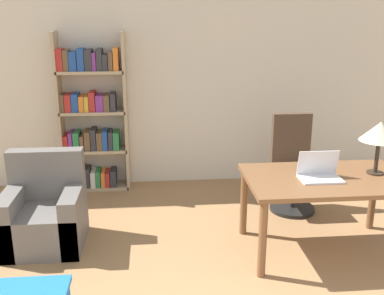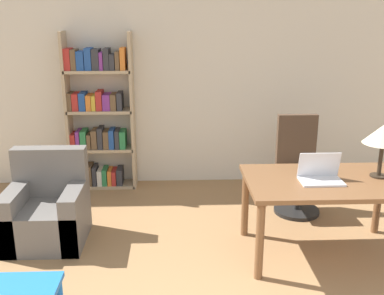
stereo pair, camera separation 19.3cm
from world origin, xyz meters
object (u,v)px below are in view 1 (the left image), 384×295
Objects in this scene: bookshelf at (91,119)px; desk at (326,187)px; table_lamp at (380,133)px; armchair at (45,216)px; office_chair at (292,167)px; laptop at (319,173)px.

desk is at bearing -37.79° from bookshelf.
table_lamp is 0.55× the size of armchair.
table_lamp reaches higher than office_chair.
armchair is at bearing -102.06° from bookshelf.
desk is at bearing -7.98° from armchair.
laptop reaches higher than armchair.
office_chair is 2.46m from bookshelf.
desk is 1.66× the size of armchair.
office_chair is 1.23× the size of armchair.
table_lamp is at bearing -5.71° from armchair.
table_lamp is (0.56, 0.09, 0.33)m from laptop.
desk is 2.91m from bookshelf.
office_chair is 0.56× the size of bookshelf.
table_lamp is 0.25× the size of bookshelf.
armchair is at bearing -166.96° from office_chair.
armchair is at bearing 171.05° from laptop.
laptop is at bearing -8.95° from armchair.
laptop is 0.66m from table_lamp.
office_chair is 2.66m from armchair.
laptop reaches higher than desk.
bookshelf reaches higher than office_chair.
laptop is 1.04m from office_chair.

